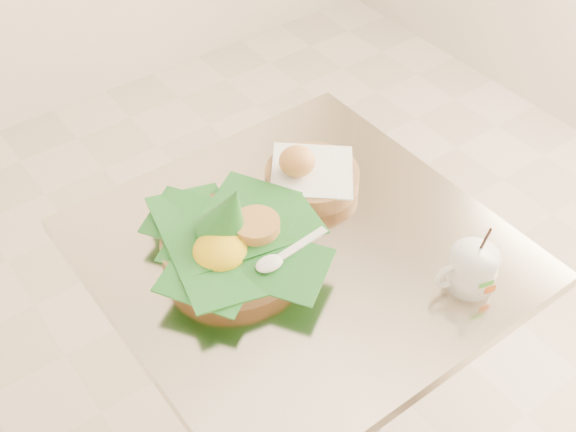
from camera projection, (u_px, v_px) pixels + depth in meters
cafe_table at (299, 321)px, 1.47m from camera, size 0.70×0.70×0.75m
rice_basket at (232, 240)px, 1.27m from camera, size 0.32×0.32×0.16m
bread_basket at (310, 175)px, 1.41m from camera, size 0.22×0.22×0.10m
coffee_mug at (471, 269)px, 1.22m from camera, size 0.11×0.09×0.14m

